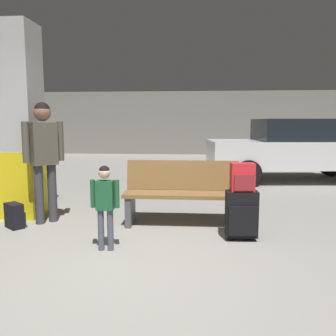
{
  "coord_description": "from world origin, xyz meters",
  "views": [
    {
      "loc": [
        0.59,
        -3.18,
        1.42
      ],
      "look_at": [
        0.21,
        1.3,
        0.85
      ],
      "focal_mm": 38.09,
      "sensor_mm": 36.0,
      "label": 1
    }
  ],
  "objects_px": {
    "backpack_dark_floor": "(15,216)",
    "adult": "(44,149)",
    "structural_pillar": "(19,123)",
    "suitcase": "(242,214)",
    "backpack_bright": "(243,178)",
    "child": "(105,199)",
    "parked_car_near": "(296,148)",
    "bench": "(182,193)"
  },
  "relations": [
    {
      "from": "structural_pillar",
      "to": "suitcase",
      "type": "relative_size",
      "value": 4.74
    },
    {
      "from": "suitcase",
      "to": "adult",
      "type": "xyz_separation_m",
      "value": [
        -2.69,
        0.54,
        0.73
      ]
    },
    {
      "from": "bench",
      "to": "adult",
      "type": "relative_size",
      "value": 0.94
    },
    {
      "from": "child",
      "to": "parked_car_near",
      "type": "xyz_separation_m",
      "value": [
        3.4,
        5.12,
        0.22
      ]
    },
    {
      "from": "suitcase",
      "to": "structural_pillar",
      "type": "bearing_deg",
      "value": 164.62
    },
    {
      "from": "adult",
      "to": "suitcase",
      "type": "bearing_deg",
      "value": -11.44
    },
    {
      "from": "suitcase",
      "to": "parked_car_near",
      "type": "distance_m",
      "value": 5.01
    },
    {
      "from": "suitcase",
      "to": "adult",
      "type": "relative_size",
      "value": 0.35
    },
    {
      "from": "child",
      "to": "backpack_dark_floor",
      "type": "bearing_deg",
      "value": 153.14
    },
    {
      "from": "adult",
      "to": "parked_car_near",
      "type": "xyz_separation_m",
      "value": [
        4.54,
        4.09,
        -0.25
      ]
    },
    {
      "from": "structural_pillar",
      "to": "backpack_bright",
      "type": "distance_m",
      "value": 3.38
    },
    {
      "from": "bench",
      "to": "suitcase",
      "type": "height_order",
      "value": "bench"
    },
    {
      "from": "structural_pillar",
      "to": "backpack_bright",
      "type": "relative_size",
      "value": 8.43
    },
    {
      "from": "backpack_dark_floor",
      "to": "child",
      "type": "bearing_deg",
      "value": -26.86
    },
    {
      "from": "backpack_bright",
      "to": "child",
      "type": "distance_m",
      "value": 1.64
    },
    {
      "from": "structural_pillar",
      "to": "backpack_dark_floor",
      "type": "distance_m",
      "value": 1.42
    },
    {
      "from": "adult",
      "to": "backpack_dark_floor",
      "type": "bearing_deg",
      "value": -137.32
    },
    {
      "from": "bench",
      "to": "adult",
      "type": "distance_m",
      "value": 2.03
    },
    {
      "from": "backpack_bright",
      "to": "backpack_dark_floor",
      "type": "height_order",
      "value": "backpack_bright"
    },
    {
      "from": "parked_car_near",
      "to": "backpack_dark_floor",
      "type": "bearing_deg",
      "value": -137.93
    },
    {
      "from": "backpack_dark_floor",
      "to": "adult",
      "type": "bearing_deg",
      "value": 42.68
    },
    {
      "from": "backpack_bright",
      "to": "parked_car_near",
      "type": "bearing_deg",
      "value": 68.28
    },
    {
      "from": "suitcase",
      "to": "child",
      "type": "bearing_deg",
      "value": -162.67
    },
    {
      "from": "structural_pillar",
      "to": "child",
      "type": "height_order",
      "value": "structural_pillar"
    },
    {
      "from": "child",
      "to": "adult",
      "type": "xyz_separation_m",
      "value": [
        -1.13,
        1.03,
        0.46
      ]
    },
    {
      "from": "structural_pillar",
      "to": "suitcase",
      "type": "xyz_separation_m",
      "value": [
        3.2,
        -0.88,
        -1.1
      ]
    },
    {
      "from": "suitcase",
      "to": "parked_car_near",
      "type": "xyz_separation_m",
      "value": [
        1.85,
        4.63,
        0.48
      ]
    },
    {
      "from": "bench",
      "to": "adult",
      "type": "xyz_separation_m",
      "value": [
        -1.94,
        -0.07,
        0.61
      ]
    },
    {
      "from": "structural_pillar",
      "to": "child",
      "type": "bearing_deg",
      "value": -39.76
    },
    {
      "from": "adult",
      "to": "parked_car_near",
      "type": "relative_size",
      "value": 0.4
    },
    {
      "from": "suitcase",
      "to": "child",
      "type": "xyz_separation_m",
      "value": [
        -1.56,
        -0.49,
        0.27
      ]
    },
    {
      "from": "bench",
      "to": "child",
      "type": "distance_m",
      "value": 1.37
    },
    {
      "from": "structural_pillar",
      "to": "parked_car_near",
      "type": "distance_m",
      "value": 6.32
    },
    {
      "from": "suitcase",
      "to": "backpack_dark_floor",
      "type": "distance_m",
      "value": 3.02
    },
    {
      "from": "structural_pillar",
      "to": "parked_car_near",
      "type": "bearing_deg",
      "value": 36.66
    },
    {
      "from": "backpack_bright",
      "to": "suitcase",
      "type": "bearing_deg",
      "value": 133.94
    },
    {
      "from": "structural_pillar",
      "to": "parked_car_near",
      "type": "xyz_separation_m",
      "value": [
        5.04,
        3.75,
        -0.62
      ]
    },
    {
      "from": "bench",
      "to": "parked_car_near",
      "type": "relative_size",
      "value": 0.38
    },
    {
      "from": "backpack_dark_floor",
      "to": "backpack_bright",
      "type": "bearing_deg",
      "value": -4.76
    },
    {
      "from": "structural_pillar",
      "to": "backpack_bright",
      "type": "height_order",
      "value": "structural_pillar"
    },
    {
      "from": "suitcase",
      "to": "parked_car_near",
      "type": "height_order",
      "value": "parked_car_near"
    },
    {
      "from": "structural_pillar",
      "to": "child",
      "type": "distance_m",
      "value": 2.29
    }
  ]
}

